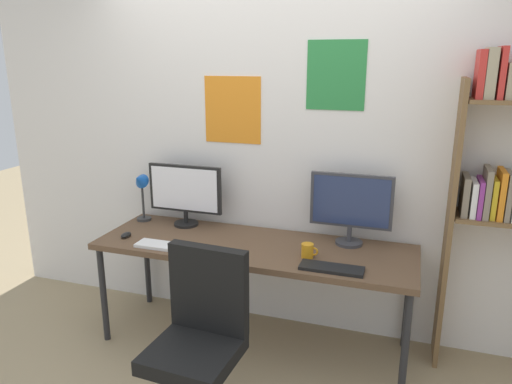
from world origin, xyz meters
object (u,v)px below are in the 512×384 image
(desk, at_px, (254,252))
(computer_mouse, at_px, (126,235))
(monitor_right, at_px, (351,205))
(coffee_mug, at_px, (308,251))
(keyboard_left, at_px, (162,245))
(monitor_left, at_px, (185,192))
(bookshelf, at_px, (512,188))
(keyboard_right, at_px, (332,268))
(office_chair, at_px, (199,359))
(desk_lamp, at_px, (140,188))

(desk, relative_size, computer_mouse, 22.01)
(monitor_right, relative_size, coffee_mug, 5.05)
(keyboard_left, bearing_deg, monitor_left, 95.17)
(bookshelf, distance_m, keyboard_right, 1.16)
(keyboard_right, bearing_deg, office_chair, -134.59)
(monitor_right, bearing_deg, desk_lamp, -179.06)
(monitor_left, bearing_deg, office_chair, -61.11)
(monitor_right, relative_size, keyboard_right, 1.43)
(bookshelf, height_order, computer_mouse, bookshelf)
(bookshelf, xyz_separation_m, keyboard_left, (-2.08, -0.46, -0.45))
(desk, height_order, coffee_mug, coffee_mug)
(desk_lamp, relative_size, computer_mouse, 4.12)
(desk_lamp, bearing_deg, keyboard_right, -15.37)
(bookshelf, xyz_separation_m, keyboard_right, (-0.96, -0.46, -0.45))
(monitor_left, relative_size, keyboard_left, 1.63)
(monitor_left, xyz_separation_m, desk_lamp, (-0.36, -0.03, 0.01))
(monitor_left, height_order, monitor_right, monitor_right)
(keyboard_right, bearing_deg, computer_mouse, 176.72)
(keyboard_left, distance_m, keyboard_right, 1.12)
(monitor_right, height_order, computer_mouse, monitor_right)
(office_chair, distance_m, monitor_left, 1.33)
(monitor_right, height_order, keyboard_right, monitor_right)
(keyboard_left, bearing_deg, monitor_right, 20.87)
(bookshelf, distance_m, desk_lamp, 2.49)
(office_chair, xyz_separation_m, keyboard_right, (0.59, 0.60, 0.35))
(office_chair, bearing_deg, desk, 88.11)
(monitor_left, distance_m, monitor_right, 1.20)
(monitor_left, xyz_separation_m, coffee_mug, (0.99, -0.31, -0.21))
(keyboard_left, bearing_deg, bookshelf, 12.45)
(bookshelf, distance_m, monitor_left, 2.14)
(monitor_left, relative_size, computer_mouse, 5.86)
(office_chair, height_order, keyboard_right, office_chair)
(office_chair, distance_m, coffee_mug, 0.92)
(desk, relative_size, desk_lamp, 5.34)
(desk, height_order, desk_lamp, desk_lamp)
(office_chair, relative_size, keyboard_right, 2.64)
(coffee_mug, bearing_deg, desk, 165.96)
(monitor_left, xyz_separation_m, monitor_right, (1.20, -0.00, 0.02))
(bookshelf, relative_size, keyboard_left, 5.81)
(office_chair, relative_size, keyboard_left, 2.88)
(keyboard_left, height_order, keyboard_right, same)
(desk_lamp, xyz_separation_m, keyboard_right, (1.52, -0.42, -0.25))
(monitor_right, bearing_deg, keyboard_left, -159.13)
(bookshelf, bearing_deg, monitor_right, -178.89)
(monitor_right, xyz_separation_m, keyboard_left, (-1.16, -0.44, -0.26))
(desk, xyz_separation_m, office_chair, (-0.03, -0.83, -0.29))
(desk, xyz_separation_m, monitor_left, (-0.60, 0.21, 0.31))
(bookshelf, distance_m, computer_mouse, 2.48)
(bookshelf, relative_size, monitor_left, 3.55)
(monitor_left, bearing_deg, desk_lamp, -175.90)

